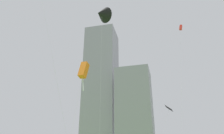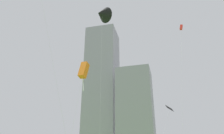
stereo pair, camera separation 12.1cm
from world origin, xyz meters
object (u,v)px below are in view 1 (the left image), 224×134
(kite_flying_5, at_px, (102,14))
(kite_flying_3, at_px, (169,108))
(kite_flying_0, at_px, (84,70))
(distant_highrise_0, at_px, (135,118))
(distant_highrise_1, at_px, (101,94))
(kite_flying_4, at_px, (181,28))

(kite_flying_5, bearing_deg, kite_flying_3, 65.18)
(kite_flying_0, xyz_separation_m, kite_flying_5, (-0.40, 6.07, 13.45))
(distant_highrise_0, bearing_deg, kite_flying_5, -83.94)
(distant_highrise_0, relative_size, distant_highrise_1, 0.59)
(kite_flying_5, bearing_deg, kite_flying_4, 52.70)
(kite_flying_4, xyz_separation_m, distant_highrise_0, (-37.67, 91.23, 0.56))
(distant_highrise_1, bearing_deg, distant_highrise_0, -30.09)
(kite_flying_3, bearing_deg, kite_flying_4, -6.85)
(kite_flying_0, distance_m, kite_flying_3, 23.86)
(kite_flying_5, distance_m, distant_highrise_1, 133.58)
(kite_flying_4, distance_m, distant_highrise_1, 124.71)
(kite_flying_0, distance_m, kite_flying_5, 14.76)
(kite_flying_5, bearing_deg, distant_highrise_1, 114.59)
(kite_flying_3, bearing_deg, kite_flying_0, -107.80)
(kite_flying_3, xyz_separation_m, kite_flying_4, (4.57, -0.55, 17.88))
(kite_flying_0, relative_size, distant_highrise_1, 0.14)
(kite_flying_3, relative_size, kite_flying_4, 0.44)
(kite_flying_3, relative_size, kite_flying_5, 0.50)
(kite_flying_0, distance_m, distant_highrise_0, 117.70)
(kite_flying_0, xyz_separation_m, distant_highrise_0, (-25.81, 113.40, 18.13))
(kite_flying_0, xyz_separation_m, kite_flying_4, (11.86, 22.17, 17.58))
(kite_flying_0, bearing_deg, kite_flying_4, 61.86)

